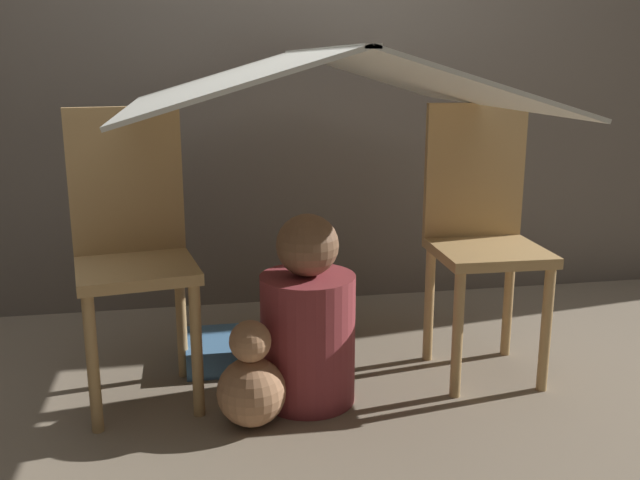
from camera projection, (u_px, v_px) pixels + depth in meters
The scene contains 8 objects.
ground_plane at pixel (324, 395), 2.40m from camera, with size 8.80×8.80×0.00m, color gray.
wall_back at pixel (280, 24), 3.07m from camera, with size 7.00×0.05×2.50m.
chair_left at pixel (133, 244), 2.30m from camera, with size 0.42×0.42×0.95m.
chair_right at pixel (482, 228), 2.51m from camera, with size 0.37×0.37×0.95m.
sheet_canopy at pixel (320, 78), 2.21m from camera, with size 1.19×1.31×0.19m.
person_front at pixel (308, 324), 2.31m from camera, with size 0.31×0.31×0.63m.
floor_cushion at pixel (235, 349), 2.65m from camera, with size 0.36×0.28×0.10m.
plush_toy at pixel (251, 383), 2.18m from camera, with size 0.21×0.21×0.34m.
Camera 1 is at (-0.41, -2.16, 1.10)m, focal length 40.00 mm.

